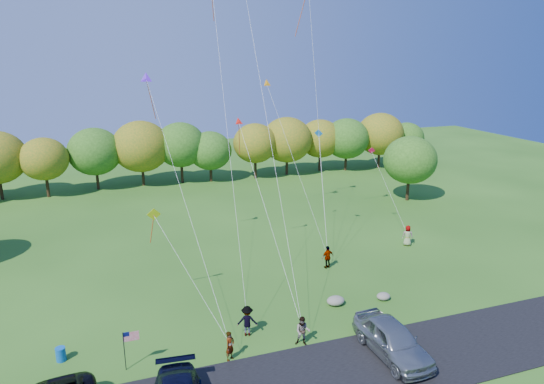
{
  "coord_description": "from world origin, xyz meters",
  "views": [
    {
      "loc": [
        -8.48,
        -23.52,
        16.33
      ],
      "look_at": [
        1.84,
        6.0,
        7.38
      ],
      "focal_mm": 32.0,
      "sensor_mm": 36.0,
      "label": 1
    }
  ],
  "objects_px": {
    "flyer_a": "(230,346)",
    "flyer_b": "(303,331)",
    "minivan_silver": "(392,339)",
    "flyer_e": "(408,236)",
    "flyer_c": "(247,321)",
    "trash_barrel": "(61,354)",
    "flyer_d": "(328,257)"
  },
  "relations": [
    {
      "from": "minivan_silver",
      "to": "trash_barrel",
      "type": "height_order",
      "value": "minivan_silver"
    },
    {
      "from": "minivan_silver",
      "to": "flyer_c",
      "type": "distance_m",
      "value": 8.44
    },
    {
      "from": "flyer_a",
      "to": "flyer_d",
      "type": "relative_size",
      "value": 0.94
    },
    {
      "from": "flyer_a",
      "to": "flyer_b",
      "type": "relative_size",
      "value": 0.97
    },
    {
      "from": "flyer_b",
      "to": "flyer_e",
      "type": "xyz_separation_m",
      "value": [
        14.62,
        11.0,
        0.03
      ]
    },
    {
      "from": "minivan_silver",
      "to": "flyer_b",
      "type": "relative_size",
      "value": 3.16
    },
    {
      "from": "flyer_e",
      "to": "trash_barrel",
      "type": "xyz_separation_m",
      "value": [
        -27.79,
        -8.0,
        -0.52
      ]
    },
    {
      "from": "flyer_a",
      "to": "trash_barrel",
      "type": "height_order",
      "value": "flyer_a"
    },
    {
      "from": "flyer_b",
      "to": "flyer_d",
      "type": "distance_m",
      "value": 10.85
    },
    {
      "from": "minivan_silver",
      "to": "flyer_e",
      "type": "height_order",
      "value": "minivan_silver"
    },
    {
      "from": "flyer_a",
      "to": "flyer_d",
      "type": "xyz_separation_m",
      "value": [
        10.27,
        9.08,
        0.06
      ]
    },
    {
      "from": "flyer_b",
      "to": "flyer_e",
      "type": "relative_size",
      "value": 0.97
    },
    {
      "from": "flyer_c",
      "to": "trash_barrel",
      "type": "relative_size",
      "value": 2.38
    },
    {
      "from": "flyer_a",
      "to": "flyer_d",
      "type": "distance_m",
      "value": 13.71
    },
    {
      "from": "trash_barrel",
      "to": "flyer_b",
      "type": "bearing_deg",
      "value": -12.82
    },
    {
      "from": "minivan_silver",
      "to": "flyer_e",
      "type": "xyz_separation_m",
      "value": [
        10.31,
        13.61,
        -0.1
      ]
    },
    {
      "from": "flyer_a",
      "to": "flyer_b",
      "type": "distance_m",
      "value": 4.33
    },
    {
      "from": "minivan_silver",
      "to": "trash_barrel",
      "type": "xyz_separation_m",
      "value": [
        -17.48,
        5.61,
        -0.62
      ]
    },
    {
      "from": "flyer_e",
      "to": "trash_barrel",
      "type": "height_order",
      "value": "flyer_e"
    },
    {
      "from": "trash_barrel",
      "to": "flyer_a",
      "type": "bearing_deg",
      "value": -18.74
    },
    {
      "from": "flyer_c",
      "to": "trash_barrel",
      "type": "height_order",
      "value": "flyer_c"
    },
    {
      "from": "flyer_a",
      "to": "flyer_e",
      "type": "xyz_separation_m",
      "value": [
        18.95,
        11.0,
        0.06
      ]
    },
    {
      "from": "flyer_b",
      "to": "flyer_d",
      "type": "height_order",
      "value": "flyer_d"
    },
    {
      "from": "minivan_silver",
      "to": "flyer_c",
      "type": "xyz_separation_m",
      "value": [
        -7.05,
        4.65,
        -0.07
      ]
    },
    {
      "from": "flyer_b",
      "to": "trash_barrel",
      "type": "height_order",
      "value": "flyer_b"
    },
    {
      "from": "flyer_a",
      "to": "flyer_c",
      "type": "xyz_separation_m",
      "value": [
        1.59,
        2.04,
        0.09
      ]
    },
    {
      "from": "flyer_d",
      "to": "flyer_e",
      "type": "height_order",
      "value": "flyer_d"
    },
    {
      "from": "minivan_silver",
      "to": "trash_barrel",
      "type": "distance_m",
      "value": 18.37
    },
    {
      "from": "flyer_a",
      "to": "trash_barrel",
      "type": "xyz_separation_m",
      "value": [
        -8.84,
        3.0,
        -0.46
      ]
    },
    {
      "from": "flyer_e",
      "to": "flyer_b",
      "type": "bearing_deg",
      "value": 65.27
    },
    {
      "from": "flyer_e",
      "to": "trash_barrel",
      "type": "relative_size",
      "value": 2.31
    },
    {
      "from": "minivan_silver",
      "to": "flyer_c",
      "type": "height_order",
      "value": "minivan_silver"
    }
  ]
}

